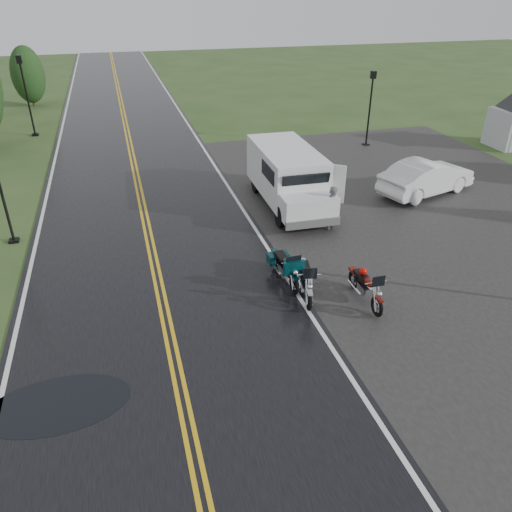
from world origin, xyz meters
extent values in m
plane|color=#2D471E|center=(0.00, 0.00, 0.00)|extent=(120.00, 120.00, 0.00)
cube|color=black|center=(0.00, 10.00, 0.02)|extent=(8.00, 100.00, 0.04)
cube|color=black|center=(11.00, 5.00, 0.01)|extent=(14.00, 24.00, 0.03)
imported|color=#4F4F54|center=(6.45, 5.01, 0.81)|extent=(0.70, 0.68, 1.62)
imported|color=silver|center=(11.68, 7.07, 0.72)|extent=(4.65, 2.74, 1.45)
camera|label=1|loc=(-0.62, -10.14, 7.98)|focal=35.00mm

